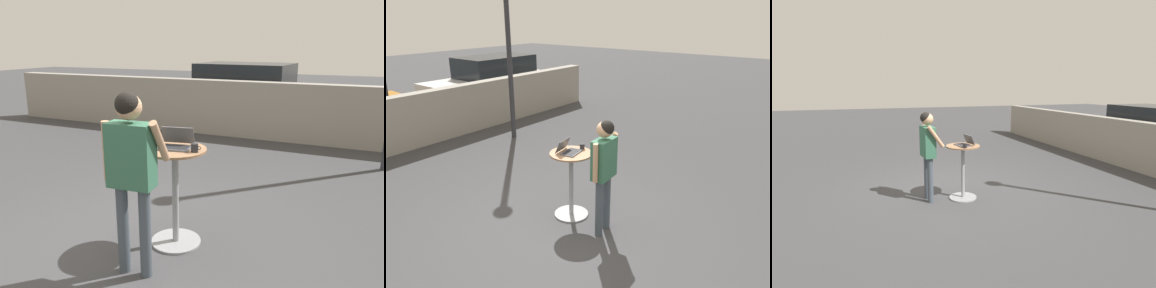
# 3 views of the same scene
# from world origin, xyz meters

# --- Properties ---
(ground_plane) EXTENTS (50.00, 50.00, 0.00)m
(ground_plane) POSITION_xyz_m (0.00, 0.00, 0.00)
(ground_plane) COLOR #3D3D3F
(cafe_table) EXTENTS (0.66, 0.66, 1.07)m
(cafe_table) POSITION_xyz_m (0.43, 0.21, 0.61)
(cafe_table) COLOR gray
(cafe_table) RESTS_ON ground_plane
(laptop) EXTENTS (0.39, 0.36, 0.20)m
(laptop) POSITION_xyz_m (0.42, 0.25, 1.11)
(laptop) COLOR #515156
(laptop) RESTS_ON cafe_table
(coffee_mug) EXTENTS (0.11, 0.07, 0.09)m
(coffee_mug) POSITION_xyz_m (0.67, 0.18, 1.11)
(coffee_mug) COLOR #232328
(coffee_mug) RESTS_ON cafe_table
(standing_person) EXTENTS (0.56, 0.40, 1.72)m
(standing_person) POSITION_xyz_m (0.34, -0.45, 1.10)
(standing_person) COLOR #424C56
(standing_person) RESTS_ON ground_plane
(parked_car_further_down) EXTENTS (4.50, 1.90, 1.69)m
(parked_car_further_down) POSITION_xyz_m (4.52, 6.89, 0.84)
(parked_car_further_down) COLOR silver
(parked_car_further_down) RESTS_ON ground_plane
(street_lamp) EXTENTS (0.32, 0.32, 4.79)m
(street_lamp) POSITION_xyz_m (2.62, 3.88, 3.05)
(street_lamp) COLOR #2D2D33
(street_lamp) RESTS_ON ground_plane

